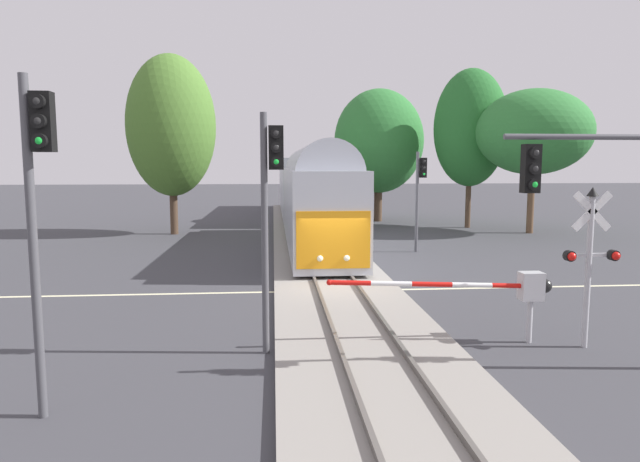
# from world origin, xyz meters

# --- Properties ---
(ground_plane) EXTENTS (220.00, 220.00, 0.00)m
(ground_plane) POSITION_xyz_m (0.00, 0.00, 0.00)
(ground_plane) COLOR #3D3D42
(road_centre_stripe) EXTENTS (44.00, 0.20, 0.01)m
(road_centre_stripe) POSITION_xyz_m (0.00, 0.00, 0.00)
(road_centre_stripe) COLOR beige
(road_centre_stripe) RESTS_ON ground
(railway_track) EXTENTS (4.40, 80.00, 0.32)m
(railway_track) POSITION_xyz_m (0.00, 0.00, 0.10)
(railway_track) COLOR gray
(railway_track) RESTS_ON ground
(commuter_train) EXTENTS (3.04, 40.00, 5.16)m
(commuter_train) POSITION_xyz_m (0.00, 19.54, 2.79)
(commuter_train) COLOR #B2B7C1
(commuter_train) RESTS_ON railway_track
(crossing_gate_near) EXTENTS (5.67, 0.40, 1.80)m
(crossing_gate_near) POSITION_xyz_m (3.58, -6.18, 1.41)
(crossing_gate_near) COLOR #B7B7BC
(crossing_gate_near) RESTS_ON ground
(crossing_signal_mast) EXTENTS (1.36, 0.44, 3.93)m
(crossing_signal_mast) POSITION_xyz_m (5.38, -6.68, 2.40)
(crossing_signal_mast) COLOR #B2B2B7
(crossing_signal_mast) RESTS_ON ground
(traffic_signal_near_left) EXTENTS (0.53, 0.38, 5.97)m
(traffic_signal_near_left) POSITION_xyz_m (-6.20, -9.53, 3.99)
(traffic_signal_near_left) COLOR #4C4C51
(traffic_signal_near_left) RESTS_ON ground
(traffic_signal_near_right) EXTENTS (4.38, 0.38, 5.28)m
(traffic_signal_near_right) POSITION_xyz_m (5.30, -8.24, 3.97)
(traffic_signal_near_right) COLOR #4C4C51
(traffic_signal_near_right) RESTS_ON ground
(traffic_signal_median) EXTENTS (0.53, 0.38, 5.65)m
(traffic_signal_median) POSITION_xyz_m (-2.28, -6.45, 3.78)
(traffic_signal_median) COLOR #4C4C51
(traffic_signal_median) RESTS_ON ground
(traffic_signal_far_side) EXTENTS (0.53, 0.38, 5.10)m
(traffic_signal_far_side) POSITION_xyz_m (5.21, 8.50, 3.42)
(traffic_signal_far_side) COLOR #4C4C51
(traffic_signal_far_side) RESTS_ON ground
(oak_behind_train) EXTENTS (5.56, 5.56, 11.33)m
(oak_behind_train) POSITION_xyz_m (-8.57, 17.15, 6.88)
(oak_behind_train) COLOR #4C3828
(oak_behind_train) RESTS_ON ground
(maple_right_background) EXTENTS (7.27, 7.27, 9.26)m
(maple_right_background) POSITION_xyz_m (14.51, 15.78, 6.52)
(maple_right_background) COLOR brown
(maple_right_background) RESTS_ON ground
(oak_far_right) EXTENTS (5.06, 5.06, 11.06)m
(oak_far_right) POSITION_xyz_m (11.55, 19.22, 6.98)
(oak_far_right) COLOR #4C3828
(oak_far_right) RESTS_ON ground
(elm_centre_background) EXTENTS (6.94, 6.94, 10.28)m
(elm_centre_background) POSITION_xyz_m (6.05, 24.24, 6.25)
(elm_centre_background) COLOR #4C3828
(elm_centre_background) RESTS_ON ground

